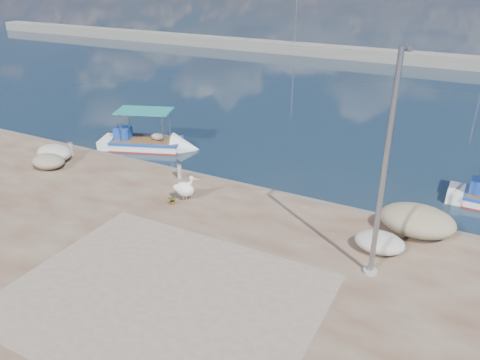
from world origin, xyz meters
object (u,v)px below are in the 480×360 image
Objects in this scene: boat_left at (146,145)px; bollard_near at (179,170)px; pelican at (185,189)px; lamp_post at (383,178)px.

boat_left is 5.82m from bollard_near.
bollard_near is (-1.45, 1.69, -0.10)m from pelican.
pelican is at bearing 169.89° from lamp_post.
boat_left is at bearing 143.64° from bollard_near.
pelican is 2.23m from bollard_near.
pelican is 8.58m from lamp_post.
boat_left is 15.95m from lamp_post.
pelican reaches higher than bollard_near.
lamp_post is (8.00, -1.43, 2.77)m from pelican.
pelican is 1.49× the size of bollard_near.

